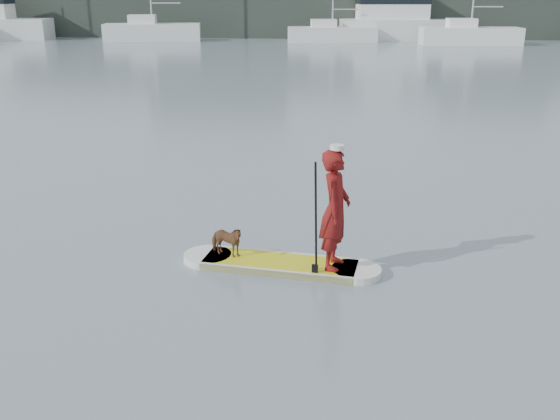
# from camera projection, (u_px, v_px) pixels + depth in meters

# --- Properties ---
(ground) EXTENTS (140.00, 140.00, 0.00)m
(ground) POSITION_uv_depth(u_px,v_px,m) (213.00, 220.00, 12.35)
(ground) COLOR slate
(ground) RESTS_ON ground
(paddleboard) EXTENTS (3.27, 1.15, 0.12)m
(paddleboard) POSITION_uv_depth(u_px,v_px,m) (280.00, 264.00, 10.19)
(paddleboard) COLOR #D1CE13
(paddleboard) RESTS_ON ground
(paddler) EXTENTS (0.57, 0.77, 1.91)m
(paddler) POSITION_uv_depth(u_px,v_px,m) (335.00, 210.00, 9.66)
(paddler) COLOR maroon
(paddler) RESTS_ON paddleboard
(white_cap) EXTENTS (0.22, 0.22, 0.07)m
(white_cap) POSITION_uv_depth(u_px,v_px,m) (337.00, 147.00, 9.33)
(white_cap) COLOR silver
(white_cap) RESTS_ON paddler
(dog) EXTENTS (0.70, 0.50, 0.54)m
(dog) POSITION_uv_depth(u_px,v_px,m) (226.00, 241.00, 10.28)
(dog) COLOR #562F1D
(dog) RESTS_ON paddleboard
(paddle) EXTENTS (0.10, 0.30, 2.00)m
(paddle) POSITION_uv_depth(u_px,v_px,m) (316.00, 232.00, 9.52)
(paddle) COLOR black
(paddle) RESTS_ON ground
(sailboat_c) EXTENTS (8.91, 4.38, 12.25)m
(sailboat_c) POSITION_uv_depth(u_px,v_px,m) (152.00, 31.00, 56.31)
(sailboat_c) COLOR white
(sailboat_c) RESTS_ON ground
(sailboat_d) EXTENTS (8.04, 3.40, 11.48)m
(sailboat_d) POSITION_uv_depth(u_px,v_px,m) (331.00, 32.00, 55.40)
(sailboat_d) COLOR white
(sailboat_d) RESTS_ON ground
(sailboat_e) EXTENTS (8.31, 3.02, 11.89)m
(sailboat_e) POSITION_uv_depth(u_px,v_px,m) (469.00, 35.00, 52.27)
(sailboat_e) COLOR white
(sailboat_e) RESTS_ON ground
(motor_yacht_a) EXTENTS (11.80, 5.05, 6.85)m
(motor_yacht_a) POSITION_uv_depth(u_px,v_px,m) (399.00, 19.00, 56.93)
(motor_yacht_a) COLOR white
(motor_yacht_a) RESTS_ON ground
(shore_mass) EXTENTS (90.00, 6.00, 6.00)m
(shore_mass) POSITION_uv_depth(u_px,v_px,m) (315.00, 5.00, 61.16)
(shore_mass) COLOR black
(shore_mass) RESTS_ON ground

